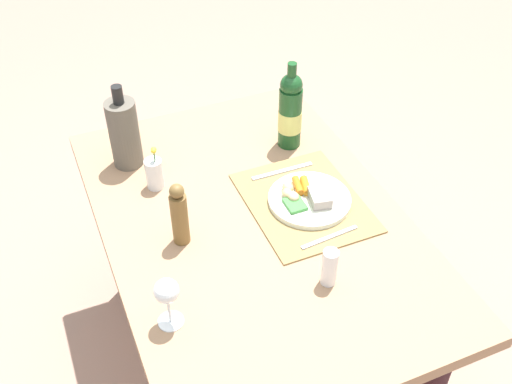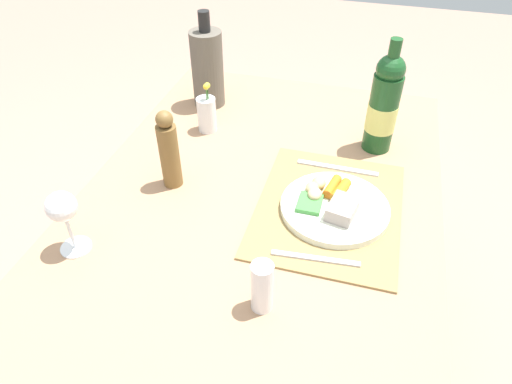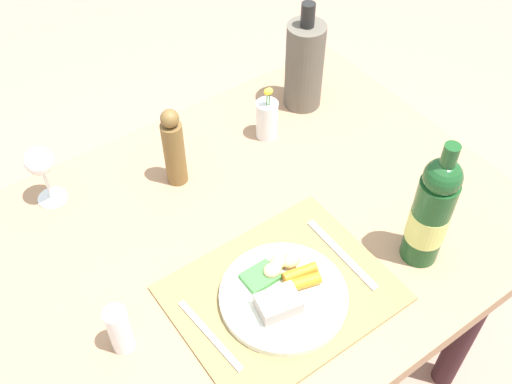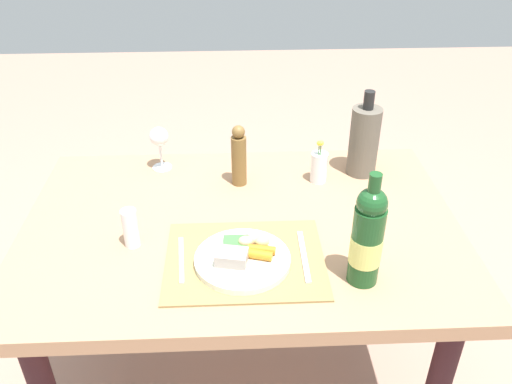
# 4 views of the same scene
# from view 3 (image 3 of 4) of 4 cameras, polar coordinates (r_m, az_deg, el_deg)

# --- Properties ---
(dining_table) EXTENTS (1.29, 0.88, 0.75)m
(dining_table) POSITION_cam_3_polar(r_m,az_deg,el_deg) (1.41, -2.25, -7.00)
(dining_table) COLOR #A67B5A
(dining_table) RESTS_ON ground_plane
(placemat) EXTENTS (0.43, 0.34, 0.01)m
(placemat) POSITION_cam_3_polar(r_m,az_deg,el_deg) (1.24, 2.43, -9.47)
(placemat) COLOR olive
(placemat) RESTS_ON dining_table
(dinner_plate) EXTENTS (0.26, 0.26, 0.05)m
(dinner_plate) POSITION_cam_3_polar(r_m,az_deg,el_deg) (1.22, 2.68, -9.41)
(dinner_plate) COLOR white
(dinner_plate) RESTS_ON placemat
(fork) EXTENTS (0.03, 0.19, 0.00)m
(fork) POSITION_cam_3_polar(r_m,az_deg,el_deg) (1.19, -4.37, -13.24)
(fork) COLOR silver
(fork) RESTS_ON placemat
(knife) EXTENTS (0.02, 0.21, 0.00)m
(knife) POSITION_cam_3_polar(r_m,az_deg,el_deg) (1.30, 8.03, -5.78)
(knife) COLOR silver
(knife) RESTS_ON placemat
(wine_bottle) EXTENTS (0.08, 0.08, 0.32)m
(wine_bottle) POSITION_cam_3_polar(r_m,az_deg,el_deg) (1.25, 16.14, -1.87)
(wine_bottle) COLOR #1A4920
(wine_bottle) RESTS_ON dining_table
(cooler_bottle) EXTENTS (0.10, 0.10, 0.30)m
(cooler_bottle) POSITION_cam_3_polar(r_m,az_deg,el_deg) (1.59, 4.57, 11.82)
(cooler_bottle) COLOR #5D564A
(cooler_bottle) RESTS_ON dining_table
(salt_shaker) EXTENTS (0.04, 0.04, 0.12)m
(salt_shaker) POSITION_cam_3_polar(r_m,az_deg,el_deg) (1.16, -12.71, -12.51)
(salt_shaker) COLOR white
(salt_shaker) RESTS_ON dining_table
(flower_vase) EXTENTS (0.06, 0.06, 0.15)m
(flower_vase) POSITION_cam_3_polar(r_m,az_deg,el_deg) (1.52, 1.03, 6.91)
(flower_vase) COLOR silver
(flower_vase) RESTS_ON dining_table
(wine_glass) EXTENTS (0.07, 0.07, 0.15)m
(wine_glass) POSITION_cam_3_polar(r_m,az_deg,el_deg) (1.40, -19.64, 2.51)
(wine_glass) COLOR white
(wine_glass) RESTS_ON dining_table
(pepper_mill) EXTENTS (0.05, 0.05, 0.21)m
(pepper_mill) POSITION_cam_3_polar(r_m,az_deg,el_deg) (1.39, -7.65, 4.12)
(pepper_mill) COLOR brown
(pepper_mill) RESTS_ON dining_table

